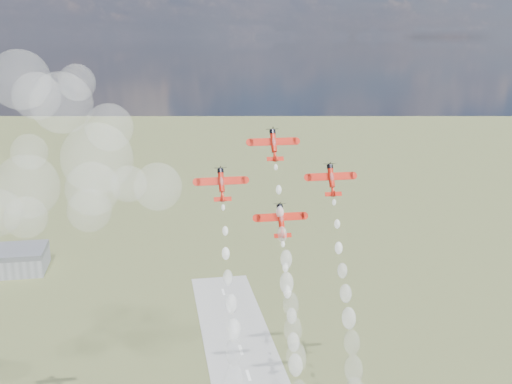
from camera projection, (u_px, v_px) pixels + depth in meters
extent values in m
cube|color=gray|center=(0.00, 263.00, 335.65)|extent=(50.00, 28.00, 10.00)
cylinder|color=red|center=(273.00, 142.00, 169.01)|extent=(1.54, 4.13, 5.74)
cylinder|color=black|center=(272.00, 132.00, 169.76)|extent=(1.76, 2.07, 1.82)
cube|color=red|center=(273.00, 142.00, 169.45)|extent=(13.41, 1.28, 2.04)
cube|color=white|center=(260.00, 142.00, 168.97)|extent=(5.27, 0.32, 0.54)
cube|color=white|center=(286.00, 141.00, 170.19)|extent=(5.27, 0.32, 0.54)
cube|color=red|center=(275.00, 159.00, 167.64)|extent=(4.84, 0.70, 1.12)
cube|color=red|center=(276.00, 159.00, 166.80)|extent=(0.15, 2.33, 2.16)
ellipsoid|color=silver|center=(274.00, 142.00, 168.40)|extent=(1.21, 2.27, 2.90)
cone|color=red|center=(275.00, 156.00, 167.96)|extent=(1.54, 2.74, 3.24)
cylinder|color=red|center=(221.00, 182.00, 163.68)|extent=(1.54, 4.13, 5.74)
cylinder|color=black|center=(221.00, 171.00, 164.43)|extent=(1.76, 2.07, 1.82)
cube|color=red|center=(221.00, 181.00, 164.13)|extent=(13.41, 1.28, 2.04)
cube|color=white|center=(208.00, 182.00, 163.64)|extent=(5.27, 0.32, 0.54)
cube|color=white|center=(234.00, 181.00, 164.87)|extent=(5.27, 0.32, 0.54)
cube|color=red|center=(223.00, 199.00, 162.31)|extent=(4.84, 0.70, 1.12)
cube|color=red|center=(223.00, 199.00, 161.47)|extent=(0.15, 2.33, 2.16)
ellipsoid|color=silver|center=(222.00, 182.00, 163.07)|extent=(1.21, 2.27, 2.90)
cone|color=red|center=(222.00, 196.00, 162.63)|extent=(1.54, 2.74, 3.24)
cylinder|color=red|center=(331.00, 177.00, 168.97)|extent=(1.54, 4.13, 5.74)
cylinder|color=black|center=(330.00, 167.00, 169.72)|extent=(1.76, 2.07, 1.82)
cube|color=red|center=(331.00, 177.00, 169.42)|extent=(13.41, 1.28, 2.04)
cube|color=white|center=(318.00, 177.00, 168.93)|extent=(5.27, 0.32, 0.54)
cube|color=white|center=(343.00, 176.00, 170.15)|extent=(5.27, 0.32, 0.54)
cube|color=red|center=(333.00, 194.00, 167.60)|extent=(4.84, 0.70, 1.12)
cube|color=red|center=(334.00, 194.00, 166.76)|extent=(0.15, 2.33, 2.16)
ellipsoid|color=silver|center=(332.00, 177.00, 168.36)|extent=(1.21, 2.27, 2.90)
cone|color=red|center=(333.00, 191.00, 167.92)|extent=(1.54, 2.74, 3.24)
cylinder|color=red|center=(281.00, 218.00, 163.64)|extent=(1.54, 4.13, 5.74)
cylinder|color=black|center=(280.00, 207.00, 164.39)|extent=(1.76, 2.07, 1.82)
cube|color=red|center=(280.00, 217.00, 164.09)|extent=(13.41, 1.28, 2.04)
cube|color=white|center=(267.00, 218.00, 163.60)|extent=(5.27, 0.32, 0.54)
cube|color=white|center=(293.00, 216.00, 164.83)|extent=(5.27, 0.32, 0.54)
cube|color=red|center=(283.00, 235.00, 162.27)|extent=(4.84, 0.70, 1.12)
cube|color=red|center=(283.00, 236.00, 161.43)|extent=(0.15, 2.33, 2.16)
ellipsoid|color=silver|center=(281.00, 218.00, 163.03)|extent=(1.21, 2.27, 2.90)
cone|color=red|center=(282.00, 232.00, 162.59)|extent=(1.54, 2.74, 3.24)
sphere|color=white|center=(276.00, 167.00, 167.28)|extent=(1.05, 1.05, 1.05)
sphere|color=white|center=(279.00, 190.00, 165.60)|extent=(1.56, 1.56, 1.56)
sphere|color=white|center=(280.00, 212.00, 163.97)|extent=(2.08, 2.08, 2.08)
sphere|color=white|center=(282.00, 234.00, 162.30)|extent=(2.59, 2.59, 2.59)
sphere|color=white|center=(286.00, 259.00, 160.83)|extent=(3.10, 3.10, 3.10)
sphere|color=white|center=(287.00, 283.00, 159.15)|extent=(3.61, 3.61, 3.61)
sphere|color=white|center=(291.00, 305.00, 157.98)|extent=(4.12, 4.12, 4.12)
sphere|color=white|center=(293.00, 330.00, 155.93)|extent=(4.63, 4.63, 4.63)
sphere|color=white|center=(296.00, 358.00, 154.22)|extent=(5.14, 5.14, 5.14)
sphere|color=white|center=(223.00, 208.00, 161.82)|extent=(1.05, 1.05, 1.05)
sphere|color=white|center=(225.00, 231.00, 160.35)|extent=(1.56, 1.56, 1.56)
sphere|color=white|center=(226.00, 253.00, 158.70)|extent=(2.08, 2.08, 2.08)
sphere|color=white|center=(228.00, 278.00, 156.91)|extent=(2.59, 2.59, 2.59)
sphere|color=white|center=(231.00, 304.00, 156.10)|extent=(3.10, 3.10, 3.10)
sphere|color=white|center=(234.00, 329.00, 154.21)|extent=(3.61, 3.61, 3.61)
sphere|color=white|center=(233.00, 352.00, 152.40)|extent=(4.12, 4.12, 4.12)
sphere|color=white|center=(234.00, 380.00, 150.53)|extent=(4.63, 4.63, 4.63)
sphere|color=white|center=(334.00, 202.00, 167.30)|extent=(1.05, 1.05, 1.05)
sphere|color=white|center=(337.00, 224.00, 165.60)|extent=(1.56, 1.56, 1.56)
sphere|color=white|center=(339.00, 248.00, 164.22)|extent=(2.08, 2.08, 2.08)
sphere|color=white|center=(342.00, 271.00, 162.78)|extent=(2.59, 2.59, 2.59)
sphere|color=white|center=(346.00, 293.00, 161.20)|extent=(3.10, 3.10, 3.10)
sphere|color=white|center=(349.00, 318.00, 159.41)|extent=(3.61, 3.61, 3.61)
sphere|color=white|center=(352.00, 342.00, 157.83)|extent=(4.12, 4.12, 4.12)
sphere|color=white|center=(354.00, 369.00, 155.97)|extent=(4.63, 4.63, 4.63)
sphere|color=white|center=(283.00, 244.00, 161.87)|extent=(1.05, 1.05, 1.05)
sphere|color=white|center=(285.00, 268.00, 160.10)|extent=(1.56, 1.56, 1.56)
sphere|color=white|center=(287.00, 292.00, 158.63)|extent=(2.08, 2.08, 2.08)
sphere|color=white|center=(292.00, 316.00, 156.99)|extent=(2.59, 2.59, 2.59)
sphere|color=white|center=(293.00, 342.00, 155.33)|extent=(3.10, 3.10, 3.10)
sphere|color=white|center=(295.00, 365.00, 153.85)|extent=(3.61, 3.61, 3.61)
sphere|color=white|center=(62.00, 103.00, 178.62)|extent=(18.50, 18.50, 18.50)
sphere|color=white|center=(93.00, 189.00, 182.97)|extent=(16.64, 16.64, 16.64)
sphere|color=white|center=(37.00, 96.00, 160.13)|extent=(12.79, 12.79, 12.79)
sphere|color=white|center=(97.00, 159.00, 165.96)|extent=(19.91, 19.91, 19.91)
sphere|color=white|center=(158.00, 187.00, 186.89)|extent=(15.17, 15.17, 15.17)
sphere|color=white|center=(29.00, 152.00, 183.01)|extent=(11.11, 11.11, 11.11)
sphere|color=white|center=(89.00, 210.00, 189.55)|extent=(13.93, 13.93, 13.93)
sphere|color=white|center=(77.00, 83.00, 165.42)|extent=(10.25, 10.25, 10.25)
sphere|color=white|center=(26.00, 217.00, 179.15)|extent=(12.73, 12.73, 12.73)
sphere|color=white|center=(109.00, 127.00, 186.52)|extent=(14.98, 14.98, 14.98)
sphere|color=white|center=(129.00, 184.00, 191.38)|extent=(11.77, 11.77, 11.77)
sphere|color=white|center=(20.00, 80.00, 175.30)|extent=(17.69, 17.69, 17.69)
sphere|color=white|center=(27.00, 187.00, 179.24)|extent=(19.42, 19.42, 19.42)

